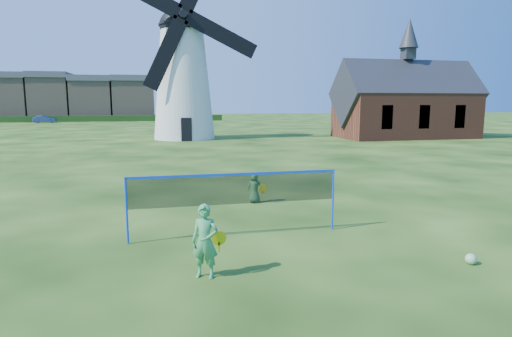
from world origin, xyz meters
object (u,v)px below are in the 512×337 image
at_px(player_girl, 205,241).
at_px(play_ball, 471,259).
at_px(windmill, 183,75).
at_px(chapel, 405,105).
at_px(player_boy, 255,188).
at_px(badminton_net, 235,190).
at_px(car_right, 45,119).

relative_size(player_girl, play_ball, 6.28).
bearing_deg(windmill, player_girl, -92.92).
relative_size(chapel, player_boy, 12.83).
distance_m(badminton_net, player_boy, 3.59).
relative_size(chapel, badminton_net, 2.47).
relative_size(chapel, player_girl, 9.04).
xyz_separation_m(windmill, player_boy, (0.63, -25.29, -5.09)).
xyz_separation_m(player_boy, play_ball, (3.04, -6.16, -0.38)).
distance_m(player_girl, play_ball, 5.30).
xyz_separation_m(windmill, car_right, (-19.60, 35.05, -5.02)).
xyz_separation_m(play_ball, car_right, (-23.26, 66.50, 0.45)).
height_order(windmill, player_girl, windmill).
bearing_deg(chapel, player_boy, -130.82).
height_order(player_girl, player_boy, player_girl).
height_order(player_girl, play_ball, player_girl).
bearing_deg(player_girl, player_boy, 92.83).
xyz_separation_m(player_girl, play_ball, (5.24, -0.55, -0.58)).
bearing_deg(play_ball, windmill, 96.65).
relative_size(player_girl, player_boy, 1.42).
height_order(chapel, badminton_net, chapel).
relative_size(badminton_net, play_ball, 22.95).
relative_size(badminton_net, player_girl, 3.66).
distance_m(badminton_net, car_right, 66.43).
bearing_deg(play_ball, car_right, 109.28).
bearing_deg(play_ball, badminton_net, 146.25).
xyz_separation_m(chapel, badminton_net, (-20.32, -25.42, -1.83)).
relative_size(player_boy, play_ball, 4.42).
distance_m(chapel, player_boy, 29.32).
xyz_separation_m(windmill, badminton_net, (-0.60, -28.60, -4.43)).
distance_m(windmill, player_girl, 31.32).
height_order(player_boy, play_ball, player_boy).
bearing_deg(badminton_net, chapel, 51.35).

